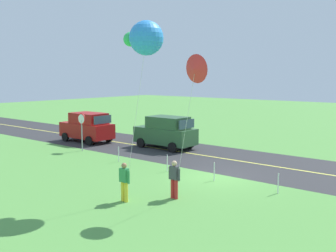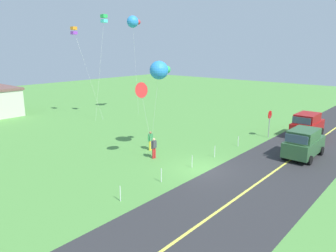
{
  "view_description": "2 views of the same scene",
  "coord_description": "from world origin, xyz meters",
  "px_view_note": "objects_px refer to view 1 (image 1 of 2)",
  "views": [
    {
      "loc": [
        -10.32,
        16.48,
        5.07
      ],
      "look_at": [
        1.09,
        2.59,
        2.76
      ],
      "focal_mm": 42.05,
      "sensor_mm": 36.0,
      "label": 1
    },
    {
      "loc": [
        -17.64,
        -11.8,
        8.2
      ],
      "look_at": [
        -0.77,
        2.48,
        2.84
      ],
      "focal_mm": 34.52,
      "sensor_mm": 36.0,
      "label": 2
    }
  ],
  "objects_px": {
    "car_suv_foreground": "(166,132)",
    "person_adult_companion": "(174,178)",
    "stop_sign": "(82,124)",
    "person_adult_near": "(124,181)",
    "kite_blue_mid": "(195,69)",
    "car_parked_east_near": "(87,127)",
    "kite_red_low": "(145,38)"
  },
  "relations": [
    {
      "from": "person_adult_near",
      "to": "person_adult_companion",
      "type": "distance_m",
      "value": 2.06
    },
    {
      "from": "person_adult_near",
      "to": "kite_blue_mid",
      "type": "bearing_deg",
      "value": 160.83
    },
    {
      "from": "stop_sign",
      "to": "kite_blue_mid",
      "type": "bearing_deg",
      "value": 160.68
    },
    {
      "from": "car_parked_east_near",
      "to": "stop_sign",
      "type": "distance_m",
      "value": 3.77
    },
    {
      "from": "stop_sign",
      "to": "kite_blue_mid",
      "type": "height_order",
      "value": "kite_blue_mid"
    },
    {
      "from": "car_parked_east_near",
      "to": "person_adult_companion",
      "type": "bearing_deg",
      "value": 153.98
    },
    {
      "from": "stop_sign",
      "to": "person_adult_companion",
      "type": "height_order",
      "value": "stop_sign"
    },
    {
      "from": "car_suv_foreground",
      "to": "kite_blue_mid",
      "type": "xyz_separation_m",
      "value": [
        -8.68,
        8.73,
        4.15
      ]
    },
    {
      "from": "kite_red_low",
      "to": "kite_blue_mid",
      "type": "distance_m",
      "value": 2.64
    },
    {
      "from": "car_parked_east_near",
      "to": "kite_blue_mid",
      "type": "height_order",
      "value": "kite_blue_mid"
    },
    {
      "from": "car_suv_foreground",
      "to": "kite_red_low",
      "type": "xyz_separation_m",
      "value": [
        -6.38,
        9.01,
        5.42
      ]
    },
    {
      "from": "person_adult_near",
      "to": "kite_red_low",
      "type": "bearing_deg",
      "value": -146.13
    },
    {
      "from": "person_adult_companion",
      "to": "kite_red_low",
      "type": "height_order",
      "value": "kite_red_low"
    },
    {
      "from": "car_parked_east_near",
      "to": "kite_blue_mid",
      "type": "relative_size",
      "value": 0.75
    },
    {
      "from": "car_suv_foreground",
      "to": "car_parked_east_near",
      "type": "height_order",
      "value": "same"
    },
    {
      "from": "car_suv_foreground",
      "to": "person_adult_near",
      "type": "xyz_separation_m",
      "value": [
        -6.25,
        10.16,
        -0.29
      ]
    },
    {
      "from": "car_parked_east_near",
      "to": "kite_red_low",
      "type": "distance_m",
      "value": 15.65
    },
    {
      "from": "stop_sign",
      "to": "kite_red_low",
      "type": "distance_m",
      "value": 12.12
    },
    {
      "from": "car_parked_east_near",
      "to": "kite_red_low",
      "type": "relative_size",
      "value": 0.6
    },
    {
      "from": "stop_sign",
      "to": "person_adult_near",
      "type": "height_order",
      "value": "stop_sign"
    },
    {
      "from": "car_suv_foreground",
      "to": "person_adult_companion",
      "type": "relative_size",
      "value": 2.75
    },
    {
      "from": "car_parked_east_near",
      "to": "stop_sign",
      "type": "xyz_separation_m",
      "value": [
        -2.64,
        2.61,
        0.65
      ]
    },
    {
      "from": "car_suv_foreground",
      "to": "car_parked_east_near",
      "type": "xyz_separation_m",
      "value": [
        6.4,
        1.76,
        0.0
      ]
    },
    {
      "from": "car_suv_foreground",
      "to": "person_adult_companion",
      "type": "distance_m",
      "value": 11.44
    },
    {
      "from": "car_suv_foreground",
      "to": "person_adult_near",
      "type": "bearing_deg",
      "value": 121.58
    },
    {
      "from": "stop_sign",
      "to": "person_adult_companion",
      "type": "relative_size",
      "value": 1.6
    },
    {
      "from": "kite_red_low",
      "to": "kite_blue_mid",
      "type": "relative_size",
      "value": 1.24
    },
    {
      "from": "person_adult_near",
      "to": "stop_sign",
      "type": "bearing_deg",
      "value": -79.77
    },
    {
      "from": "car_suv_foreground",
      "to": "person_adult_near",
      "type": "height_order",
      "value": "car_suv_foreground"
    },
    {
      "from": "person_adult_companion",
      "to": "kite_blue_mid",
      "type": "xyz_separation_m",
      "value": [
        -1.12,
        0.15,
        4.44
      ]
    },
    {
      "from": "kite_blue_mid",
      "to": "kite_red_low",
      "type": "bearing_deg",
      "value": 6.83
    },
    {
      "from": "car_suv_foreground",
      "to": "person_adult_near",
      "type": "distance_m",
      "value": 11.93
    }
  ]
}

